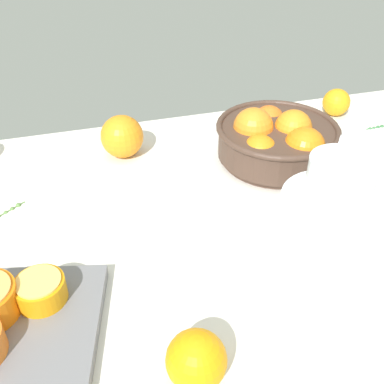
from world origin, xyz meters
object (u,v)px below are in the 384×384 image
at_px(cutting_board, 0,327).
at_px(loose_orange_3, 336,102).
at_px(orange_half_2, 40,290).
at_px(fruit_bowl, 276,139).
at_px(loose_orange_1, 122,136).
at_px(loose_orange_0, 196,360).
at_px(juice_pitcher, 326,238).

distance_m(cutting_board, loose_orange_3, 0.87).
bearing_deg(orange_half_2, loose_orange_3, 31.07).
xyz_separation_m(fruit_bowl, cutting_board, (-0.51, -0.29, -0.04)).
bearing_deg(loose_orange_1, loose_orange_3, 4.96).
height_order(orange_half_2, loose_orange_1, loose_orange_1).
bearing_deg(loose_orange_3, loose_orange_0, -132.46).
xyz_separation_m(juice_pitcher, orange_half_2, (-0.39, 0.05, -0.03)).
bearing_deg(juice_pitcher, loose_orange_0, -153.73).
relative_size(orange_half_2, loose_orange_0, 0.95).
bearing_deg(loose_orange_0, fruit_bowl, 55.09).
xyz_separation_m(juice_pitcher, cutting_board, (-0.44, 0.02, -0.06)).
bearing_deg(juice_pitcher, cutting_board, 177.18).
bearing_deg(juice_pitcher, orange_half_2, 173.27).
xyz_separation_m(fruit_bowl, juice_pitcher, (-0.07, -0.31, 0.02)).
distance_m(loose_orange_0, loose_orange_3, 0.77).
height_order(orange_half_2, loose_orange_3, loose_orange_3).
distance_m(fruit_bowl, loose_orange_1, 0.31).
height_order(loose_orange_0, loose_orange_3, loose_orange_0).
bearing_deg(cutting_board, loose_orange_0, -30.35).
relative_size(orange_half_2, loose_orange_1, 0.77).
bearing_deg(loose_orange_1, orange_half_2, -114.20).
bearing_deg(fruit_bowl, loose_orange_3, 33.56).
bearing_deg(orange_half_2, fruit_bowl, 29.77).
height_order(cutting_board, loose_orange_3, loose_orange_3).
bearing_deg(juice_pitcher, loose_orange_1, 118.10).
height_order(cutting_board, orange_half_2, orange_half_2).
bearing_deg(loose_orange_1, juice_pitcher, -61.90).
xyz_separation_m(loose_orange_0, loose_orange_1, (-0.00, 0.52, 0.01)).
bearing_deg(cutting_board, juice_pitcher, -2.82).
relative_size(cutting_board, loose_orange_0, 3.58).
distance_m(juice_pitcher, loose_orange_0, 0.25).
bearing_deg(orange_half_2, loose_orange_1, 65.80).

